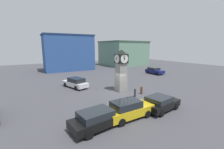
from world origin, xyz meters
TOP-DOWN VIEW (x-y plane):
  - ground_plane at (0.00, 0.00)m, footprint 88.68×88.68m
  - clock_tower at (0.89, 0.75)m, footprint 1.77×1.90m
  - bollard_near_tower at (2.30, -1.88)m, footprint 0.30×0.30m
  - bollard_mid_row at (0.86, -2.33)m, footprint 0.23×0.23m
  - car_navy_sedan at (-6.10, -6.44)m, footprint 4.67×2.37m
  - car_near_tower at (-3.25, -6.39)m, footprint 4.43×1.92m
  - car_by_building at (0.43, -6.60)m, footprint 4.19×2.52m
  - car_far_lot at (14.82, 7.73)m, footprint 2.06×4.22m
  - car_silver_hatch at (-4.07, 5.56)m, footprint 2.96×4.81m
  - warehouse_blue_far at (-0.05, 23.64)m, footprint 12.56×7.28m
  - storefront_low_left at (18.67, 25.39)m, footprint 13.87×12.88m

SIDE VIEW (x-z plane):
  - ground_plane at x=0.00m, z-range 0.00..0.00m
  - bollard_near_tower at x=2.30m, z-range 0.01..1.02m
  - bollard_mid_row at x=0.86m, z-range 0.01..1.06m
  - car_by_building at x=0.43m, z-range 0.03..1.41m
  - car_navy_sedan at x=-6.10m, z-range 0.02..1.43m
  - car_far_lot at x=14.82m, z-range 0.02..1.47m
  - car_silver_hatch at x=-4.07m, z-range 0.01..1.52m
  - car_near_tower at x=-3.25m, z-range 0.01..1.60m
  - clock_tower at x=0.89m, z-range 0.12..5.80m
  - storefront_low_left at x=18.67m, z-range 0.01..7.86m
  - warehouse_blue_far at x=-0.05m, z-range 0.01..9.12m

